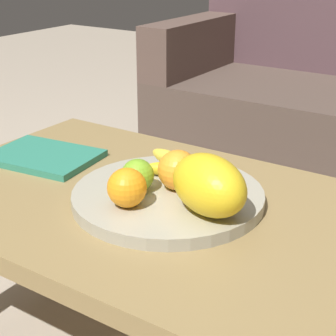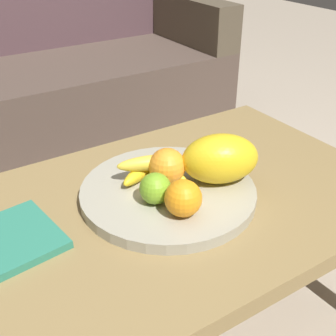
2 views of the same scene
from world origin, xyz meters
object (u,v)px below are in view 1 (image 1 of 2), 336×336
fruit_bowl (168,196)px  melon_large_front (209,185)px  coffee_table (157,222)px  orange_left (127,188)px  magazine (44,156)px  banana_bunch (179,169)px  orange_front (178,170)px  apple_front (138,175)px

fruit_bowl → melon_large_front: (0.11, -0.04, 0.07)m
coffee_table → melon_large_front: melon_large_front is taller
orange_left → magazine: 0.38m
magazine → banana_bunch: bearing=-2.5°
orange_front → orange_left: bearing=-107.9°
apple_front → banana_bunch: size_ratio=0.43×
fruit_bowl → apple_front: 0.08m
orange_left → banana_bunch: orange_left is taller
orange_left → apple_front: (-0.02, 0.07, -0.00)m
melon_large_front → magazine: melon_large_front is taller
fruit_bowl → banana_bunch: (-0.01, 0.06, 0.04)m
orange_front → orange_left: 0.12m
coffee_table → fruit_bowl: size_ratio=2.72×
apple_front → banana_bunch: (0.04, 0.09, -0.01)m
banana_bunch → fruit_bowl: bearing=-80.5°
coffee_table → fruit_bowl: 0.06m
melon_large_front → orange_left: size_ratio=2.26×
orange_front → banana_bunch: size_ratio=0.53×
fruit_bowl → coffee_table: bearing=-154.2°
fruit_bowl → orange_front: bearing=61.8°
coffee_table → fruit_bowl: (0.02, 0.01, 0.06)m
apple_front → coffee_table: bearing=35.2°
coffee_table → orange_front: orange_front is taller
melon_large_front → apple_front: (-0.17, 0.00, -0.02)m
coffee_table → apple_front: apple_front is taller
fruit_bowl → banana_bunch: 0.07m
coffee_table → orange_front: 0.12m
coffee_table → orange_left: (-0.01, -0.09, 0.11)m
orange_front → banana_bunch: orange_front is taller
banana_bunch → magazine: bearing=-175.4°
magazine → orange_left: bearing=-26.7°
orange_front → apple_front: size_ratio=1.23×
banana_bunch → coffee_table: bearing=-99.4°
fruit_bowl → melon_large_front: size_ratio=2.27×
orange_left → banana_bunch: size_ratio=0.49×
fruit_bowl → orange_front: orange_front is taller
melon_large_front → fruit_bowl: bearing=162.5°
fruit_bowl → apple_front: (-0.05, -0.03, 0.05)m
banana_bunch → magazine: 0.37m
coffee_table → magazine: 0.36m
fruit_bowl → orange_left: size_ratio=5.12×
apple_front → magazine: apple_front is taller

